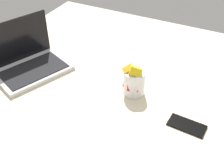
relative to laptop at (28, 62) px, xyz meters
The scene contains 4 objects.
bed_mattress 43.44cm from the laptop, 105.40° to the right, with size 180.00×140.00×18.00cm, color beige.
laptop is the anchor object (origin of this frame).
snack_cup 51.97cm from the laptop, 83.08° to the right, with size 9.70×10.84×15.26cm.
cell_phone 77.74cm from the laptop, 92.19° to the right, with size 6.80×14.00×0.80cm, color black.
Camera 1 is at (-72.57, -46.35, 97.77)cm, focal length 46.15 mm.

